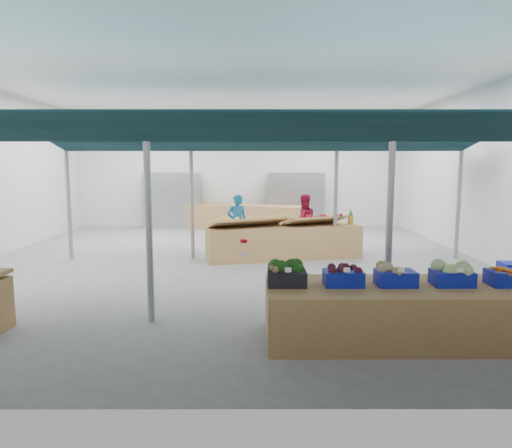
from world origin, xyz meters
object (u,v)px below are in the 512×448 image
object	(u,v)px
veg_counter	(410,313)
vendor_right	(304,222)
vendor_left	(237,222)
fruit_counter	(284,242)

from	to	relation	value
veg_counter	vendor_right	xyz separation A→B (m)	(-0.74, 6.42, 0.39)
vendor_left	vendor_right	bearing A→B (deg)	167.61
veg_counter	vendor_right	size ratio (longest dim) A/B	2.50
fruit_counter	vendor_left	world-z (taller)	vendor_left
vendor_right	fruit_counter	bearing A→B (deg)	49.00
vendor_left	vendor_right	world-z (taller)	same
fruit_counter	vendor_right	xyz separation A→B (m)	(0.60, 1.10, 0.35)
fruit_counter	vendor_left	distance (m)	1.67
veg_counter	vendor_left	bearing A→B (deg)	111.45
vendor_left	vendor_right	distance (m)	1.80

